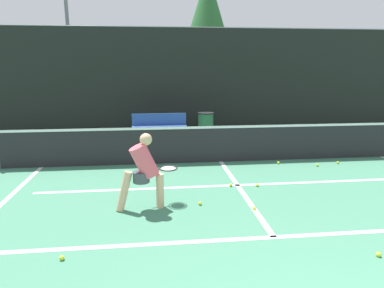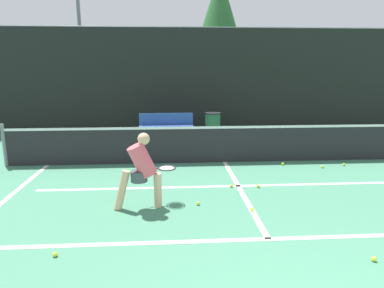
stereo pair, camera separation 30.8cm
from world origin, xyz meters
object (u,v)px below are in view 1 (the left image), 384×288
player_practicing (144,169)px  courtside_bench (159,125)px  trash_bin (206,125)px  parked_car (239,105)px

player_practicing → courtside_bench: (0.37, 5.79, -0.25)m
trash_bin → player_practicing: bearing=-108.5°
courtside_bench → trash_bin: (1.61, 0.10, -0.04)m
courtside_bench → trash_bin: bearing=2.9°
trash_bin → parked_car: 4.90m
player_practicing → courtside_bench: bearing=79.8°
player_practicing → courtside_bench: player_practicing is taller
courtside_bench → parked_car: size_ratio=0.42×
parked_car → trash_bin: bearing=-117.5°
trash_bin → parked_car: parked_car is taller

